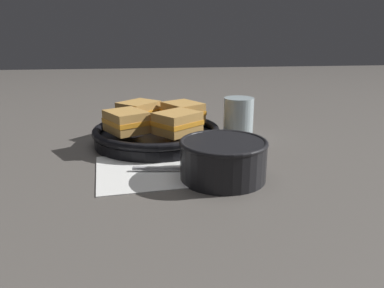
# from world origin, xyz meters

# --- Properties ---
(ground_plane) EXTENTS (4.00, 4.00, 0.00)m
(ground_plane) POSITION_xyz_m (0.00, 0.00, 0.00)
(ground_plane) COLOR #56514C
(napkin) EXTENTS (0.26, 0.22, 0.00)m
(napkin) POSITION_xyz_m (-0.04, 0.00, 0.00)
(napkin) COLOR white
(napkin) RESTS_ON ground_plane
(soup_bowl) EXTENTS (0.16, 0.16, 0.07)m
(soup_bowl) POSITION_xyz_m (0.07, -0.06, 0.04)
(soup_bowl) COLOR black
(soup_bowl) RESTS_ON ground_plane
(spoon) EXTENTS (0.14, 0.04, 0.01)m
(spoon) POSITION_xyz_m (0.00, -0.02, 0.01)
(spoon) COLOR #9E9EA3
(spoon) RESTS_ON napkin
(skillet) EXTENTS (0.29, 0.42, 0.04)m
(skillet) POSITION_xyz_m (-0.04, 0.18, 0.02)
(skillet) COLOR black
(skillet) RESTS_ON ground_plane
(sandwich_near_left) EXTENTS (0.11, 0.12, 0.05)m
(sandwich_near_left) POSITION_xyz_m (0.02, 0.22, 0.06)
(sandwich_near_left) COLOR #C18E47
(sandwich_near_left) RESTS_ON skillet
(sandwich_near_right) EXTENTS (0.12, 0.12, 0.05)m
(sandwich_near_right) POSITION_xyz_m (-0.08, 0.24, 0.06)
(sandwich_near_right) COLOR #C18E47
(sandwich_near_right) RESTS_ON skillet
(sandwich_far_left) EXTENTS (0.11, 0.12, 0.05)m
(sandwich_far_left) POSITION_xyz_m (-0.11, 0.13, 0.06)
(sandwich_far_left) COLOR #C18E47
(sandwich_far_left) RESTS_ON skillet
(sandwich_far_right) EXTENTS (0.12, 0.11, 0.05)m
(sandwich_far_right) POSITION_xyz_m (-0.00, 0.11, 0.06)
(sandwich_far_right) COLOR #C18E47
(sandwich_far_right) RESTS_ON skillet
(drinking_glass) EXTENTS (0.07, 0.07, 0.10)m
(drinking_glass) POSITION_xyz_m (0.16, 0.20, 0.05)
(drinking_glass) COLOR silver
(drinking_glass) RESTS_ON ground_plane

